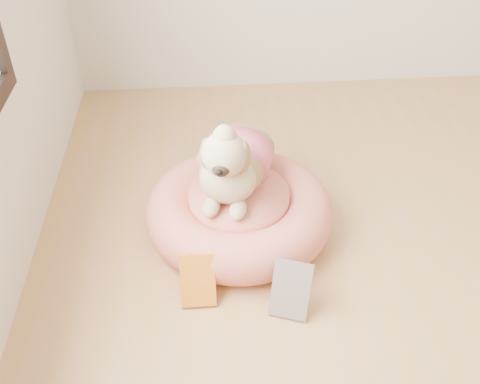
{
  "coord_description": "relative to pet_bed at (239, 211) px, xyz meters",
  "views": [
    {
      "loc": [
        -1.32,
        -0.71,
        1.48
      ],
      "look_at": [
        -1.18,
        0.89,
        0.23
      ],
      "focal_mm": 40.0,
      "sensor_mm": 36.0,
      "label": 1
    }
  ],
  "objects": [
    {
      "name": "pet_bed",
      "position": [
        0.0,
        0.0,
        0.0
      ],
      "size": [
        0.76,
        0.76,
        0.19
      ],
      "color": "#EF785D",
      "rests_on": "floor"
    },
    {
      "name": "book_white",
      "position": [
        0.14,
        -0.44,
        0.0
      ],
      "size": [
        0.16,
        0.15,
        0.19
      ],
      "primitive_type": "cube",
      "rotation": [
        -0.46,
        0.0,
        -0.36
      ],
      "color": "silver",
      "rests_on": "floor"
    },
    {
      "name": "dog",
      "position": [
        -0.02,
        0.03,
        0.29
      ],
      "size": [
        0.46,
        0.58,
        0.37
      ],
      "primitive_type": null,
      "rotation": [
        0.0,
        0.0,
        -0.25
      ],
      "color": "olive",
      "rests_on": "pet_bed"
    },
    {
      "name": "book_yellow",
      "position": [
        -0.18,
        -0.36,
        -0.01
      ],
      "size": [
        0.12,
        0.11,
        0.18
      ],
      "primitive_type": "cube",
      "rotation": [
        -0.51,
        0.0,
        -0.01
      ],
      "color": "gold",
      "rests_on": "floor"
    }
  ]
}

